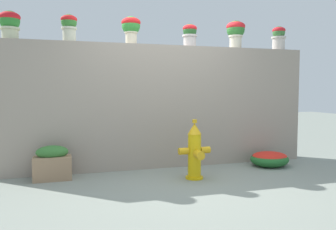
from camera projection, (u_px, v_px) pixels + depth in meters
ground_plane at (184, 185)px, 4.39m from camera, size 24.00×24.00×0.00m
stone_wall at (160, 107)px, 5.41m from camera, size 4.96×0.32×1.91m
potted_plant_0 at (10, 22)px, 4.70m from camera, size 0.28×0.28×0.40m
potted_plant_1 at (69, 25)px, 4.90m from camera, size 0.23×0.23×0.39m
potted_plant_2 at (131, 27)px, 5.21m from camera, size 0.29×0.29×0.43m
potted_plant_3 at (190, 33)px, 5.44m from camera, size 0.23×0.23×0.36m
potted_plant_4 at (236, 31)px, 5.72m from camera, size 0.31×0.31×0.47m
potted_plant_5 at (279, 37)px, 5.96m from camera, size 0.25×0.25×0.42m
fire_hydrant at (195, 152)px, 4.67m from camera, size 0.45×0.36×0.82m
flower_bush_left at (270, 158)px, 5.46m from camera, size 0.62×0.55×0.24m
planter_box at (52, 164)px, 4.61m from camera, size 0.50×0.24×0.47m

